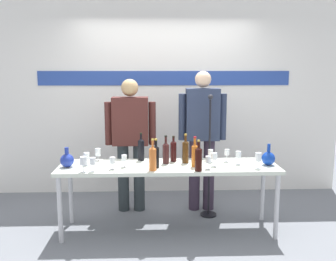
{
  "coord_description": "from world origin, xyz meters",
  "views": [
    {
      "loc": [
        -0.16,
        -3.94,
        1.81
      ],
      "look_at": [
        0.0,
        0.15,
        1.12
      ],
      "focal_mm": 39.76,
      "sensor_mm": 36.0,
      "label": 1
    }
  ],
  "objects_px": {
    "wine_glass_left_4": "(98,152)",
    "wine_glass_right_1": "(214,156)",
    "wine_glass_left_5": "(124,158)",
    "wine_bottle_2": "(185,151)",
    "wine_bottle_6": "(153,158)",
    "wine_glass_right_0": "(227,153)",
    "wine_glass_right_3": "(211,154)",
    "presenter_right": "(202,132)",
    "wine_glass_left_1": "(83,161)",
    "wine_glass_right_5": "(258,157)",
    "display_table": "(169,170)",
    "wine_glass_left_0": "(93,161)",
    "wine_bottle_3": "(195,154)",
    "decanter_blue_right": "(268,158)",
    "wine_bottle_7": "(199,158)",
    "wine_glass_left_2": "(87,156)",
    "decanter_blue_left": "(67,160)",
    "wine_bottle_4": "(156,156)",
    "wine_bottle_1": "(141,149)",
    "wine_bottle_0": "(173,150)",
    "wine_glass_right_4": "(238,155)",
    "presenter_left": "(131,136)",
    "microphone_stand": "(209,176)",
    "wine_glass_left_3": "(113,161)",
    "wine_glass_right_2": "(208,160)",
    "wine_bottle_5": "(166,152)"
  },
  "relations": [
    {
      "from": "wine_glass_left_4",
      "to": "wine_glass_right_1",
      "type": "bearing_deg",
      "value": -13.0
    },
    {
      "from": "wine_glass_left_5",
      "to": "wine_glass_right_1",
      "type": "relative_size",
      "value": 0.89
    },
    {
      "from": "wine_bottle_2",
      "to": "wine_bottle_6",
      "type": "height_order",
      "value": "wine_bottle_6"
    },
    {
      "from": "wine_glass_right_0",
      "to": "wine_glass_right_3",
      "type": "distance_m",
      "value": 0.19
    },
    {
      "from": "presenter_right",
      "to": "wine_glass_left_1",
      "type": "bearing_deg",
      "value": -146.62
    },
    {
      "from": "wine_bottle_2",
      "to": "wine_glass_right_5",
      "type": "distance_m",
      "value": 0.79
    },
    {
      "from": "display_table",
      "to": "wine_bottle_6",
      "type": "distance_m",
      "value": 0.33
    },
    {
      "from": "display_table",
      "to": "wine_glass_left_5",
      "type": "distance_m",
      "value": 0.51
    },
    {
      "from": "wine_glass_left_0",
      "to": "wine_glass_left_1",
      "type": "xyz_separation_m",
      "value": [
        -0.09,
        -0.02,
        0.01
      ]
    },
    {
      "from": "wine_bottle_3",
      "to": "wine_bottle_6",
      "type": "xyz_separation_m",
      "value": [
        -0.45,
        -0.13,
        -0.0
      ]
    },
    {
      "from": "decanter_blue_right",
      "to": "wine_glass_left_5",
      "type": "bearing_deg",
      "value": -179.39
    },
    {
      "from": "wine_bottle_6",
      "to": "wine_bottle_7",
      "type": "xyz_separation_m",
      "value": [
        0.47,
        -0.04,
        0.0
      ]
    },
    {
      "from": "display_table",
      "to": "wine_glass_left_2",
      "type": "relative_size",
      "value": 16.96
    },
    {
      "from": "decanter_blue_right",
      "to": "wine_glass_right_1",
      "type": "distance_m",
      "value": 0.6
    },
    {
      "from": "decanter_blue_left",
      "to": "wine_bottle_4",
      "type": "distance_m",
      "value": 0.95
    },
    {
      "from": "display_table",
      "to": "wine_glass_left_0",
      "type": "xyz_separation_m",
      "value": [
        -0.79,
        -0.22,
        0.17
      ]
    },
    {
      "from": "decanter_blue_right",
      "to": "wine_bottle_1",
      "type": "xyz_separation_m",
      "value": [
        -1.39,
        0.27,
        0.06
      ]
    },
    {
      "from": "wine_bottle_4",
      "to": "wine_glass_left_2",
      "type": "distance_m",
      "value": 0.77
    },
    {
      "from": "wine_bottle_0",
      "to": "wine_glass_left_1",
      "type": "xyz_separation_m",
      "value": [
        -0.94,
        -0.41,
        -0.01
      ]
    },
    {
      "from": "wine_bottle_3",
      "to": "wine_glass_right_4",
      "type": "relative_size",
      "value": 2.25
    },
    {
      "from": "wine_glass_left_0",
      "to": "wine_bottle_6",
      "type": "bearing_deg",
      "value": 1.67
    },
    {
      "from": "wine_bottle_1",
      "to": "wine_glass_right_5",
      "type": "height_order",
      "value": "wine_bottle_1"
    },
    {
      "from": "presenter_left",
      "to": "wine_bottle_4",
      "type": "height_order",
      "value": "presenter_left"
    },
    {
      "from": "display_table",
      "to": "wine_glass_right_4",
      "type": "xyz_separation_m",
      "value": [
        0.77,
        0.01,
        0.17
      ]
    },
    {
      "from": "wine_bottle_4",
      "to": "microphone_stand",
      "type": "xyz_separation_m",
      "value": [
        0.65,
        0.52,
        -0.39
      ]
    },
    {
      "from": "display_table",
      "to": "wine_glass_left_3",
      "type": "height_order",
      "value": "wine_glass_left_3"
    },
    {
      "from": "wine_glass_left_4",
      "to": "wine_bottle_0",
      "type": "bearing_deg",
      "value": -3.94
    },
    {
      "from": "wine_glass_left_0",
      "to": "microphone_stand",
      "type": "xyz_separation_m",
      "value": [
        1.3,
        0.64,
        -0.37
      ]
    },
    {
      "from": "wine_bottle_1",
      "to": "wine_bottle_2",
      "type": "xyz_separation_m",
      "value": [
        0.5,
        -0.13,
        0.0
      ]
    },
    {
      "from": "display_table",
      "to": "decanter_blue_right",
      "type": "xyz_separation_m",
      "value": [
        1.09,
        -0.04,
        0.14
      ]
    },
    {
      "from": "display_table",
      "to": "wine_bottle_4",
      "type": "distance_m",
      "value": 0.26
    },
    {
      "from": "wine_bottle_3",
      "to": "wine_glass_right_4",
      "type": "distance_m",
      "value": 0.5
    },
    {
      "from": "wine_bottle_3",
      "to": "microphone_stand",
      "type": "xyz_separation_m",
      "value": [
        0.23,
        0.49,
        -0.4
      ]
    },
    {
      "from": "microphone_stand",
      "to": "wine_glass_left_5",
      "type": "bearing_deg",
      "value": -154.35
    },
    {
      "from": "wine_glass_right_1",
      "to": "wine_glass_right_4",
      "type": "relative_size",
      "value": 1.02
    },
    {
      "from": "wine_bottle_3",
      "to": "decanter_blue_left",
      "type": "bearing_deg",
      "value": 178.6
    },
    {
      "from": "wine_bottle_6",
      "to": "microphone_stand",
      "type": "xyz_separation_m",
      "value": [
        0.68,
        0.62,
        -0.39
      ]
    },
    {
      "from": "wine_glass_left_0",
      "to": "wine_glass_left_4",
      "type": "xyz_separation_m",
      "value": [
        -0.01,
        0.45,
        -0.01
      ]
    },
    {
      "from": "wine_bottle_1",
      "to": "wine_glass_left_5",
      "type": "relative_size",
      "value": 2.43
    },
    {
      "from": "wine_glass_left_5",
      "to": "presenter_left",
      "type": "bearing_deg",
      "value": 87.74
    },
    {
      "from": "wine_bottle_2",
      "to": "wine_glass_left_3",
      "type": "relative_size",
      "value": 2.53
    },
    {
      "from": "wine_bottle_2",
      "to": "wine_glass_right_2",
      "type": "bearing_deg",
      "value": -51.23
    },
    {
      "from": "wine_glass_left_3",
      "to": "wine_glass_right_3",
      "type": "distance_m",
      "value": 1.1
    },
    {
      "from": "wine_bottle_0",
      "to": "wine_bottle_6",
      "type": "height_order",
      "value": "wine_bottle_6"
    },
    {
      "from": "presenter_right",
      "to": "wine_glass_left_0",
      "type": "distance_m",
      "value": 1.51
    },
    {
      "from": "wine_bottle_2",
      "to": "wine_bottle_3",
      "type": "xyz_separation_m",
      "value": [
        0.09,
        -0.17,
        -0.0
      ]
    },
    {
      "from": "wine_glass_right_4",
      "to": "wine_glass_right_0",
      "type": "bearing_deg",
      "value": 131.44
    },
    {
      "from": "wine_bottle_4",
      "to": "microphone_stand",
      "type": "bearing_deg",
      "value": 38.45
    },
    {
      "from": "wine_bottle_5",
      "to": "wine_glass_left_1",
      "type": "relative_size",
      "value": 1.98
    },
    {
      "from": "presenter_left",
      "to": "wine_glass_left_2",
      "type": "xyz_separation_m",
      "value": [
        -0.44,
        -0.61,
        -0.11
      ]
    }
  ]
}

